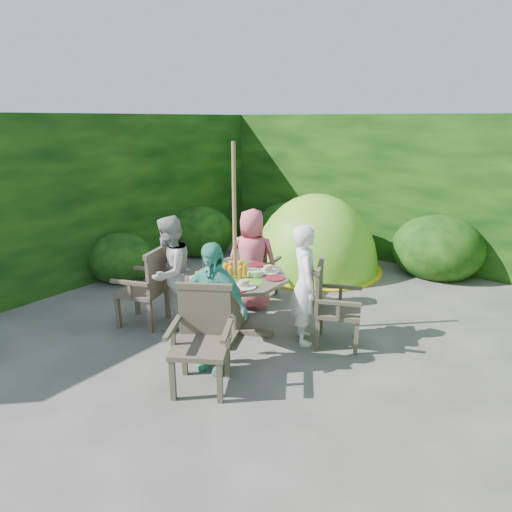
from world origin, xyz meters
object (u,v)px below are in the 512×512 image
Objects in this scene: garden_chair_right at (332,304)px; child_right at (305,284)px; garden_chair_back at (256,268)px; dome_tent at (314,269)px; patio_table at (236,285)px; garden_chair_front at (202,336)px; garden_chair_left at (148,286)px; child_left at (170,273)px; parasol_pole at (235,243)px; child_front at (213,307)px; child_back at (252,259)px.

child_right reaches higher than garden_chair_right.
garden_chair_right is at bearing 149.08° from garden_chair_back.
garden_chair_right is 0.35× the size of dome_tent.
garden_chair_front is (0.42, -1.02, -0.11)m from patio_table.
child_left is at bearing 94.47° from garden_chair_left.
parasol_pole reaches higher than child_front.
garden_chair_right is 1.37m from child_back.
child_right reaches higher than garden_chair_back.
child_back is at bearing 53.82° from garden_chair_right.
garden_chair_left is 0.70× the size of child_back.
parasol_pole is 2.89m from dome_tent.
patio_table is at bearing 89.77° from garden_chair_right.
parasol_pole is 1.25m from garden_chair_left.
child_back is at bearing 106.40° from child_front.
child_right is (1.75, 0.74, 0.18)m from garden_chair_left.
child_left reaches higher than child_back.
child_back is 0.53× the size of dome_tent.
child_right is 0.99× the size of child_left.
dome_tent is at bearing -13.64° from child_right.
child_back reaches higher than garden_chair_front.
child_left reaches higher than garden_chair_front.
dome_tent is (-0.74, 3.37, -0.66)m from child_front.
garden_chair_right is 2.20m from garden_chair_left.
garden_chair_front is (-0.59, -1.45, 0.01)m from garden_chair_right.
garden_chair_back is 0.63× the size of child_back.
garden_chair_back is 1.38m from child_left.
patio_table is at bearing 106.10° from child_front.
garden_chair_left is (-1.01, -0.43, -0.60)m from parasol_pole.
child_right is at bearing 129.46° from child_back.
parasol_pole is at bearing 89.82° from garden_chair_right.
garden_chair_right is at bearing 94.78° from child_left.
child_left is (-0.74, -0.31, -0.42)m from parasol_pole.
garden_chair_front is (1.43, -0.58, -0.01)m from garden_chair_left.
patio_table reaches higher than garden_chair_back.
patio_table is 1.93× the size of garden_chair_back.
dome_tent is at bearing 99.29° from patio_table.
child_left is 1.13m from child_front.
garden_chair_left is 1.91m from child_right.
garden_chair_front is 0.69× the size of child_back.
garden_chair_left is at bearing -156.73° from patio_table.
garden_chair_back is 0.38m from child_back.
dome_tent is at bearing 10.03° from garden_chair_right.
garden_chair_right is 2.68m from dome_tent.
child_back reaches higher than dome_tent.
child_front reaches higher than dome_tent.
garden_chair_left is at bearing 72.86° from child_right.
garden_chair_back is at bearing 106.93° from child_front.
garden_chair_left reaches higher than garden_chair_back.
parasol_pole is at bearing -80.58° from dome_tent.
garden_chair_left is 1.37m from child_back.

